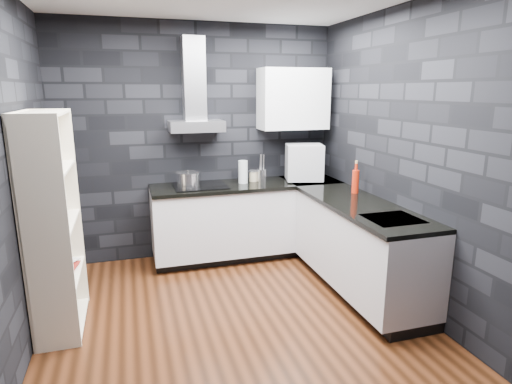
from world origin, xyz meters
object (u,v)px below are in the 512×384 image
storage_jar (253,176)px  appliance_garage (304,162)px  pot (188,180)px  bookshelf (53,224)px  fruit_bowl (50,224)px  glass_vase (243,172)px  red_bottle (355,182)px  utensil_crock (262,175)px

storage_jar → appliance_garage: size_ratio=0.27×
pot → bookshelf: 1.59m
storage_jar → fruit_bowl: bearing=-148.2°
glass_vase → red_bottle: size_ratio=1.08×
pot → bookshelf: size_ratio=0.14×
fruit_bowl → storage_jar: bearing=31.8°
utensil_crock → fruit_bowl: size_ratio=0.73×
glass_vase → fruit_bowl: (-1.88, -1.19, -0.09)m
bookshelf → storage_jar: bearing=15.3°
pot → bookshelf: bearing=-140.8°
pot → appliance_garage: bearing=-1.5°
bookshelf → red_bottle: bearing=-9.0°
appliance_garage → utensil_crock: bearing=179.1°
bookshelf → fruit_bowl: 0.13m
glass_vase → appliance_garage: appliance_garage is taller
pot → appliance_garage: size_ratio=0.59×
pot → glass_vase: bearing=5.1°
appliance_garage → red_bottle: appliance_garage is taller
glass_vase → red_bottle: (1.00, -0.82, -0.01)m
glass_vase → fruit_bowl: size_ratio=1.33×
storage_jar → fruit_bowl: size_ratio=0.58×
pot → fruit_bowl: pot is taller
storage_jar → bookshelf: size_ratio=0.06×
glass_vase → bookshelf: (-1.88, -1.06, -0.13)m
appliance_garage → bookshelf: bookshelf is taller
pot → red_bottle: bearing=-24.9°
appliance_garage → bookshelf: (-2.60, -0.97, -0.22)m
fruit_bowl → pot: bearing=42.5°
fruit_bowl → bookshelf: bearing=90.0°
storage_jar → red_bottle: size_ratio=0.47×
appliance_garage → bookshelf: 2.78m
utensil_crock → red_bottle: bearing=-48.4°
appliance_garage → storage_jar: bearing=179.2°
pot → appliance_garage: appliance_garage is taller
appliance_garage → glass_vase: bearing=-173.1°
utensil_crock → bookshelf: (-2.11, -1.10, -0.07)m
bookshelf → glass_vase: bearing=15.7°
storage_jar → appliance_garage: appliance_garage is taller
pot → utensil_crock: pot is taller
red_bottle → bookshelf: (-2.87, -0.25, -0.12)m
glass_vase → storage_jar: bearing=24.2°
glass_vase → red_bottle: glass_vase is taller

